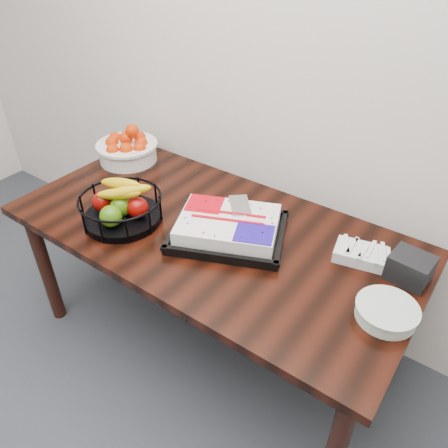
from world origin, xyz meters
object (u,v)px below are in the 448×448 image
Objects in this scene: cake_tray at (228,227)px; napkin_box at (410,268)px; plate_stack at (386,312)px; table at (211,243)px; fruit_basket at (121,206)px; tangerine_bowl at (127,145)px.

cake_tray is 0.73m from napkin_box.
table is at bearing 175.61° from plate_stack.
fruit_basket is at bearing -157.32° from cake_tray.
table is at bearing 179.23° from cake_tray.
tangerine_bowl is at bearing 169.14° from plate_stack.
tangerine_bowl is at bearing 133.50° from fruit_basket.
fruit_basket is (-0.45, -0.19, 0.04)m from cake_tray.
cake_tray is (0.10, -0.00, 0.13)m from table.
napkin_box is at bearing -2.12° from tangerine_bowl.
fruit_basket reaches higher than napkin_box.
napkin_box reaches higher than cake_tray.
fruit_basket is at bearing -151.73° from table.
tangerine_bowl is 1.55× the size of plate_stack.
napkin_box is at bearing 90.00° from plate_stack.
plate_stack is 0.24m from napkin_box.
fruit_basket reaches higher than cake_tray.
plate_stack is at bearing -10.86° from tangerine_bowl.
cake_tray is 1.59× the size of fruit_basket.
table is at bearing -17.46° from tangerine_bowl.
napkin_box is (0.70, 0.18, 0.01)m from cake_tray.
fruit_basket is 1.21m from napkin_box.
plate_stack is at bearing -4.39° from table.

